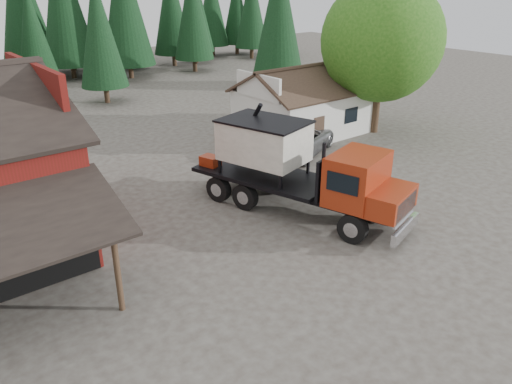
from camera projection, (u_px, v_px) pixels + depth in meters
ground at (290, 278)px, 18.24m from camera, size 120.00×120.00×0.00m
farmhouse at (303, 109)px, 34.30m from camera, size 8.60×6.42×4.65m
deciduous_tree at (382, 45)px, 32.74m from camera, size 8.00×8.00×10.20m
near_pine_b at (99, 31)px, 40.74m from camera, size 3.96×3.96×10.40m
near_pine_c at (279, 12)px, 46.65m from camera, size 4.84×4.84×12.40m
feed_truck at (297, 167)px, 22.52m from camera, size 5.52×10.81×4.72m
silver_car at (300, 139)px, 30.73m from camera, size 6.66×4.99×1.68m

